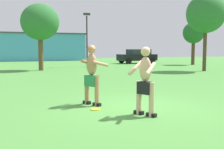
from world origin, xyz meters
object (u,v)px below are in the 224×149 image
Objects in this scene: player_with_cap at (92,72)px; car_black_near_post at (137,56)px; frisbee at (96,109)px; lamp_post at (87,33)px; tree_left_field at (194,33)px; tree_right_field at (206,14)px; tree_behind_players at (40,22)px; player_in_black at (145,80)px.

car_black_near_post is at bearing 61.52° from player_with_cap.
frisbee is 0.06× the size of lamp_post.
lamp_post is 1.11× the size of tree_left_field.
tree_left_field is at bearing 59.45° from tree_right_field.
tree_behind_players is at bearing 90.43° from player_with_cap.
tree_right_field is at bearing -47.96° from lamp_post.
tree_behind_players reaches higher than lamp_post.
tree_behind_players is (-0.02, 14.44, 3.60)m from frisbee.
player_in_black is at bearing -86.40° from tree_behind_players.
tree_left_field reaches higher than frisbee.
car_black_near_post is at bearing 29.04° from lamp_post.
car_black_near_post is 13.36m from tree_behind_players.
tree_right_field is (11.17, 9.05, 3.18)m from player_with_cap.
lamp_post is at bearing -150.96° from car_black_near_post.
tree_left_field is at bearing 47.32° from frisbee.
player_in_black is 18.82m from lamp_post.
frisbee is at bearing -117.92° from car_black_near_post.
tree_left_field is (14.40, 17.70, 2.32)m from player_in_black.
player_with_cap reaches higher than car_black_near_post.
frisbee is 22.88m from tree_left_field.
player_in_black is at bearing -62.78° from player_with_cap.
tree_right_field reaches higher than frisbee.
player_in_black is at bearing -114.79° from car_black_near_post.
tree_left_field is (15.27, 16.01, 2.23)m from player_with_cap.
tree_left_field is (4.16, -4.49, 2.38)m from car_black_near_post.
car_black_near_post is at bearing 65.21° from player_in_black.
tree_behind_players reaches higher than player_in_black.
car_black_near_post is 1.01× the size of tree_left_field.
lamp_post is 0.86× the size of tree_right_field.
lamp_post is 11.02m from tree_left_field.
player_in_black is 22.94m from tree_left_field.
frisbee is 0.06× the size of car_black_near_post.
tree_left_field is at bearing -47.18° from car_black_near_post.
car_black_near_post is (10.25, 22.19, -0.06)m from player_in_black.
car_black_near_post is at bearing 90.24° from tree_right_field.
frisbee is at bearing -104.11° from lamp_post.
frisbee is at bearing 132.35° from player_in_black.
car_black_near_post reaches higher than frisbee.
lamp_post is at bearing 75.89° from frisbee.
tree_behind_players is at bearing -149.17° from car_black_near_post.
player_with_cap is at bearing -118.48° from car_black_near_post.
lamp_post reaches higher than frisbee.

